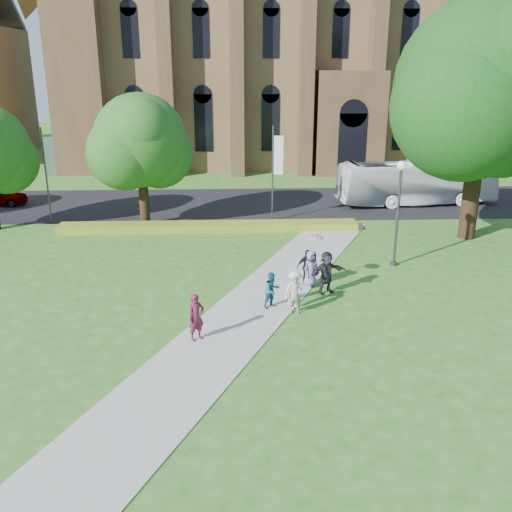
{
  "coord_description": "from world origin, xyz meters",
  "views": [
    {
      "loc": [
        -0.62,
        -20.16,
        9.69
      ],
      "look_at": [
        0.43,
        3.52,
        1.6
      ],
      "focal_mm": 40.0,
      "sensor_mm": 36.0,
      "label": 1
    }
  ],
  "objects_px": {
    "tour_coach": "(416,182)",
    "large_tree": "(484,88)",
    "streetlamp": "(399,201)",
    "pedestrian_0": "(196,317)"
  },
  "relations": [
    {
      "from": "large_tree",
      "to": "pedestrian_0",
      "type": "height_order",
      "value": "large_tree"
    },
    {
      "from": "large_tree",
      "to": "pedestrian_0",
      "type": "xyz_separation_m",
      "value": [
        -14.95,
        -12.29,
        -7.43
      ]
    },
    {
      "from": "tour_coach",
      "to": "pedestrian_0",
      "type": "bearing_deg",
      "value": 139.12
    },
    {
      "from": "tour_coach",
      "to": "large_tree",
      "type": "bearing_deg",
      "value": 177.36
    },
    {
      "from": "streetlamp",
      "to": "pedestrian_0",
      "type": "distance_m",
      "value": 12.47
    },
    {
      "from": "tour_coach",
      "to": "streetlamp",
      "type": "bearing_deg",
      "value": 152.72
    },
    {
      "from": "streetlamp",
      "to": "pedestrian_0",
      "type": "relative_size",
      "value": 2.93
    },
    {
      "from": "streetlamp",
      "to": "tour_coach",
      "type": "distance_m",
      "value": 13.85
    },
    {
      "from": "large_tree",
      "to": "tour_coach",
      "type": "relative_size",
      "value": 1.17
    },
    {
      "from": "large_tree",
      "to": "streetlamp",
      "type": "bearing_deg",
      "value": -140.71
    }
  ]
}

